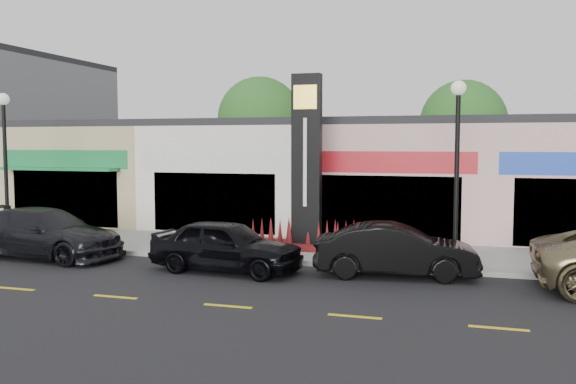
# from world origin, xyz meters

# --- Properties ---
(ground) EXTENTS (120.00, 120.00, 0.00)m
(ground) POSITION_xyz_m (0.00, 0.00, 0.00)
(ground) COLOR black
(ground) RESTS_ON ground
(sidewalk) EXTENTS (52.00, 4.30, 0.15)m
(sidewalk) POSITION_xyz_m (0.00, 4.35, 0.07)
(sidewalk) COLOR gray
(sidewalk) RESTS_ON ground
(curb) EXTENTS (52.00, 0.20, 0.15)m
(curb) POSITION_xyz_m (0.00, 2.10, 0.07)
(curb) COLOR gray
(curb) RESTS_ON ground
(shop_beige) EXTENTS (7.00, 10.85, 4.80)m
(shop_beige) POSITION_xyz_m (-8.50, 11.46, 2.40)
(shop_beige) COLOR #CAB381
(shop_beige) RESTS_ON ground
(shop_cream) EXTENTS (7.00, 10.01, 4.80)m
(shop_cream) POSITION_xyz_m (-1.50, 11.47, 2.40)
(shop_cream) COLOR silver
(shop_cream) RESTS_ON ground
(shop_pink_w) EXTENTS (7.00, 10.01, 4.80)m
(shop_pink_w) POSITION_xyz_m (5.50, 11.47, 2.40)
(shop_pink_w) COLOR #D2A29F
(shop_pink_w) RESTS_ON ground
(shop_pink_e) EXTENTS (7.00, 10.01, 4.80)m
(shop_pink_e) POSITION_xyz_m (12.50, 11.47, 2.40)
(shop_pink_e) COLOR #D2A29F
(shop_pink_e) RESTS_ON ground
(tree_rear_west) EXTENTS (5.20, 5.20, 7.83)m
(tree_rear_west) POSITION_xyz_m (-4.00, 19.50, 5.22)
(tree_rear_west) COLOR #382619
(tree_rear_west) RESTS_ON ground
(tree_rear_mid) EXTENTS (4.80, 4.80, 7.29)m
(tree_rear_mid) POSITION_xyz_m (8.00, 19.50, 4.88)
(tree_rear_mid) COLOR #382619
(tree_rear_mid) RESTS_ON ground
(lamp_west_near) EXTENTS (0.44, 0.44, 5.47)m
(lamp_west_near) POSITION_xyz_m (-8.00, 2.50, 3.48)
(lamp_west_near) COLOR black
(lamp_west_near) RESTS_ON sidewalk
(lamp_east_near) EXTENTS (0.44, 0.44, 5.47)m
(lamp_east_near) POSITION_xyz_m (8.00, 2.50, 3.48)
(lamp_east_near) COLOR black
(lamp_east_near) RESTS_ON sidewalk
(pylon_sign) EXTENTS (4.20, 1.30, 6.00)m
(pylon_sign) POSITION_xyz_m (3.00, 4.20, 2.27)
(pylon_sign) COLOR #590F1A
(pylon_sign) RESTS_ON sidewalk
(car_dark_sedan) EXTENTS (2.83, 5.84, 1.64)m
(car_dark_sedan) POSITION_xyz_m (-5.15, 0.91, 0.82)
(car_dark_sedan) COLOR black
(car_dark_sedan) RESTS_ON ground
(car_black_sedan) EXTENTS (2.29, 4.74, 1.56)m
(car_black_sedan) POSITION_xyz_m (1.51, 0.55, 0.78)
(car_black_sedan) COLOR black
(car_black_sedan) RESTS_ON ground
(car_black_conv) EXTENTS (2.13, 4.75, 1.51)m
(car_black_conv) POSITION_xyz_m (6.40, 1.32, 0.76)
(car_black_conv) COLOR black
(car_black_conv) RESTS_ON ground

